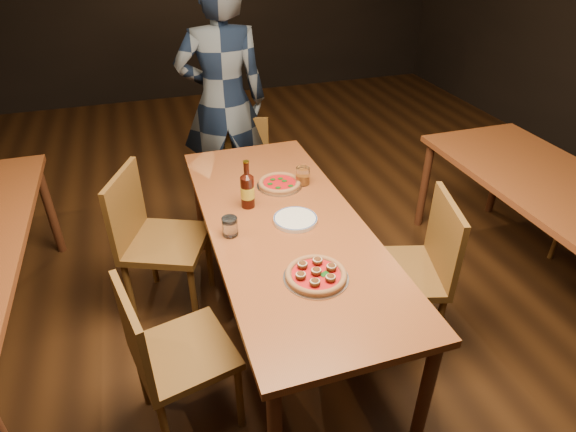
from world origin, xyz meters
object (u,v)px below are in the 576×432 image
object	(u,v)px
chair_main_sw	(166,242)
diner	(223,102)
chair_main_nw	(184,352)
water_glass	(230,227)
table_right	(567,202)
table_main	(285,233)
plate_stack	(295,220)
chair_main_e	(400,272)
pizza_meatball	(316,274)
amber_glass	(303,176)
beer_bottle	(247,191)
pizza_margherita	(280,183)
chair_end	(244,172)

from	to	relation	value
chair_main_sw	diner	world-z (taller)	diner
chair_main_nw	water_glass	bearing A→B (deg)	-50.17
chair_main_nw	diner	world-z (taller)	diner
table_right	chair_main_sw	bearing A→B (deg)	165.33
table_main	table_right	distance (m)	1.71
chair_main_nw	plate_stack	xyz separation A→B (m)	(0.68, 0.44, 0.31)
table_right	chair_main_e	distance (m)	1.14
pizza_meatball	amber_glass	bearing A→B (deg)	74.59
beer_bottle	amber_glass	xyz separation A→B (m)	(0.38, 0.16, -0.05)
plate_stack	amber_glass	distance (m)	0.42
chair_main_nw	table_main	bearing A→B (deg)	-67.02
pizza_margherita	water_glass	xyz separation A→B (m)	(-0.39, -0.41, 0.03)
water_glass	pizza_margherita	bearing A→B (deg)	46.82
table_main	amber_glass	distance (m)	0.46
amber_glass	water_glass	bearing A→B (deg)	-143.00
chair_main_sw	diner	xyz separation A→B (m)	(0.59, 1.06, 0.44)
chair_end	chair_main_sw	bearing A→B (deg)	-110.09
table_right	chair_end	bearing A→B (deg)	138.01
chair_main_sw	beer_bottle	size ratio (longest dim) A/B	3.54
table_main	chair_main_sw	xyz separation A→B (m)	(-0.62, 0.41, -0.20)
table_right	amber_glass	bearing A→B (deg)	158.64
water_glass	diner	xyz separation A→B (m)	(0.27, 1.49, 0.12)
amber_glass	diner	distance (m)	1.13
pizza_meatball	amber_glass	size ratio (longest dim) A/B	2.81
table_main	pizza_margherita	world-z (taller)	pizza_margherita
chair_main_sw	pizza_meatball	xyz separation A→B (m)	(0.61, -0.88, 0.29)
pizza_meatball	chair_main_nw	bearing A→B (deg)	177.14
pizza_meatball	plate_stack	bearing A→B (deg)	82.78
chair_end	diner	size ratio (longest dim) A/B	0.45
chair_end	diner	bearing A→B (deg)	132.07
table_main	amber_glass	size ratio (longest dim) A/B	18.96
chair_main_e	pizza_margherita	world-z (taller)	chair_main_e
table_main	pizza_meatball	xyz separation A→B (m)	(-0.01, -0.48, 0.09)
water_glass	diner	world-z (taller)	diner
table_right	pizza_margherita	distance (m)	1.72
pizza_margherita	diner	size ratio (longest dim) A/B	0.15
table_main	water_glass	bearing A→B (deg)	-175.35
table_right	chair_main_sw	xyz separation A→B (m)	(-2.32, 0.61, -0.20)
beer_bottle	chair_main_e	bearing A→B (deg)	-34.00
table_main	chair_end	xyz separation A→B (m)	(0.06, 1.28, -0.26)
table_main	amber_glass	world-z (taller)	amber_glass
plate_stack	diner	bearing A→B (deg)	93.13
amber_glass	plate_stack	bearing A→B (deg)	-114.64
chair_main_e	pizza_margherita	bearing A→B (deg)	-127.61
table_right	chair_end	world-z (taller)	chair_end
pizza_meatball	diner	bearing A→B (deg)	90.62
pizza_meatball	beer_bottle	size ratio (longest dim) A/B	1.09
chair_main_nw	pizza_meatball	bearing A→B (deg)	-105.43
chair_main_e	beer_bottle	xyz separation A→B (m)	(-0.72, 0.49, 0.37)
pizza_margherita	beer_bottle	size ratio (longest dim) A/B	1.00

